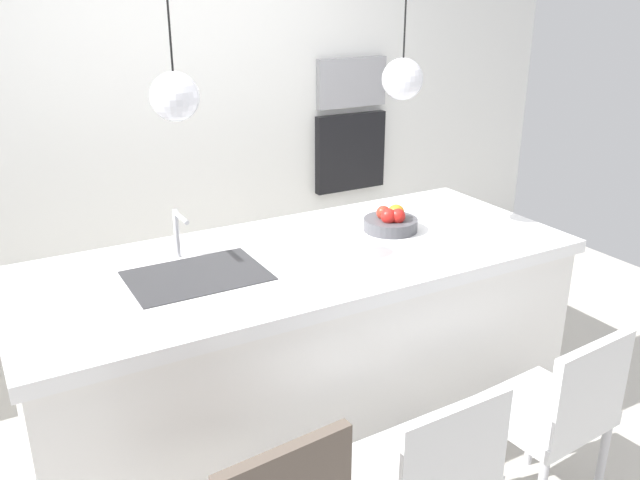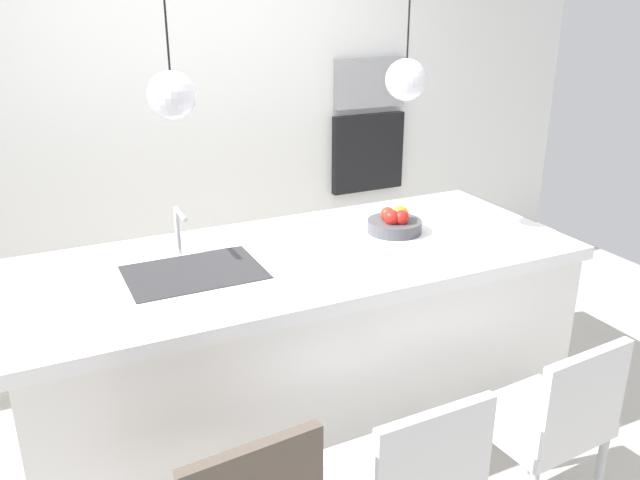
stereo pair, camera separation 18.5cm
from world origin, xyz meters
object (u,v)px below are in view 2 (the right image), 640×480
(fruit_bowl, at_px, (395,223))
(chair_middle, at_px, (409,476))
(chair_far, at_px, (551,419))
(microwave, at_px, (369,83))
(oven, at_px, (367,152))

(fruit_bowl, height_order, chair_middle, fruit_bowl)
(fruit_bowl, bearing_deg, chair_far, -85.30)
(microwave, xyz_separation_m, chair_far, (-0.63, -2.56, -0.95))
(fruit_bowl, relative_size, microwave, 0.49)
(chair_far, bearing_deg, chair_middle, -179.85)
(fruit_bowl, bearing_deg, oven, 64.97)
(chair_middle, bearing_deg, microwave, 63.55)
(chair_far, bearing_deg, oven, 76.29)
(chair_far, bearing_deg, microwave, 76.29)
(microwave, height_order, oven, microwave)
(chair_far, bearing_deg, fruit_bowl, 94.70)
(oven, height_order, chair_middle, oven)
(fruit_bowl, distance_m, microwave, 1.74)
(oven, bearing_deg, chair_middle, -116.45)
(oven, bearing_deg, chair_far, -103.71)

